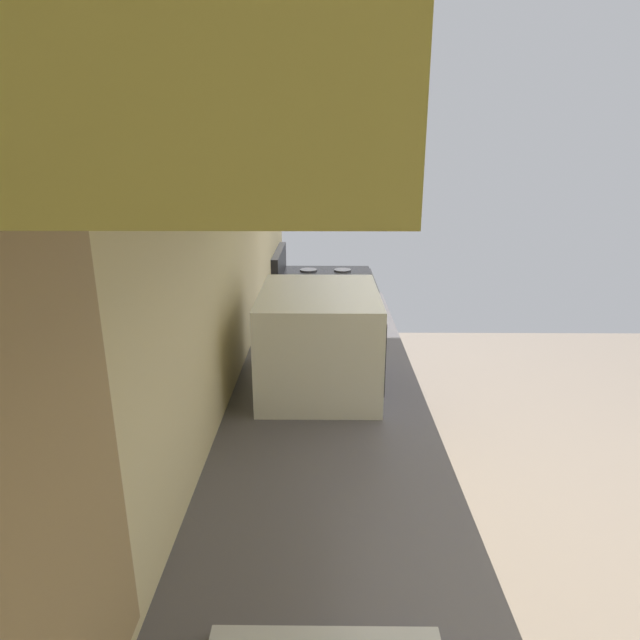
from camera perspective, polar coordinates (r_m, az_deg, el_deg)
ground_plane at (r=2.59m, az=28.80°, el=-24.01°), size 6.13×6.13×0.00m
wall_back at (r=1.73m, az=-11.57°, el=7.43°), size 3.95×0.12×2.67m
counter_run at (r=1.76m, az=0.51°, el=-24.79°), size 3.08×0.63×0.89m
upper_cabinets at (r=1.33m, az=-5.51°, el=28.46°), size 2.03×0.35×0.58m
window_back_wall at (r=0.61m, az=-29.92°, el=-20.58°), size 0.43×0.02×0.63m
oven_range at (r=3.37m, az=0.56°, el=-2.68°), size 0.65×0.62×1.07m
microwave at (r=1.71m, az=-0.02°, el=-2.14°), size 0.48×0.38×0.32m
bowl at (r=2.17m, az=2.08°, el=-1.51°), size 0.13×0.13×0.05m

